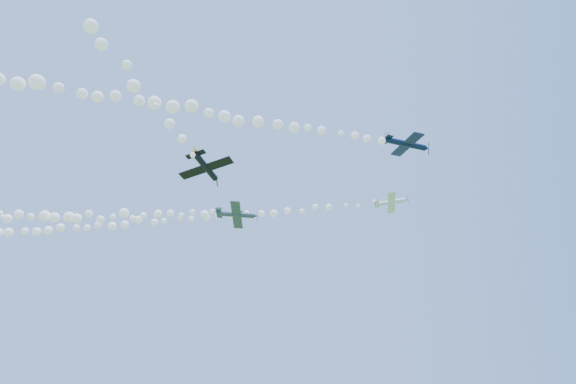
# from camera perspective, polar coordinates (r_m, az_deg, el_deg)

# --- Properties ---
(plane_white) EXTENTS (6.75, 6.97, 1.90)m
(plane_white) POSITION_cam_1_polar(r_m,az_deg,el_deg) (94.95, 12.13, -1.17)
(plane_white) COLOR white
(smoke_trail_white) EXTENTS (81.46, 5.88, 2.85)m
(smoke_trail_white) POSITION_cam_1_polar(r_m,az_deg,el_deg) (100.54, -12.87, -3.13)
(smoke_trail_white) COLOR white
(plane_navy) EXTENTS (7.76, 8.17, 2.85)m
(plane_navy) POSITION_cam_1_polar(r_m,az_deg,el_deg) (76.41, 13.87, 5.55)
(plane_navy) COLOR #0C1635
(smoke_trail_navy) EXTENTS (80.54, 30.98, 3.06)m
(smoke_trail_navy) POSITION_cam_1_polar(r_m,az_deg,el_deg) (70.52, -21.59, 10.67)
(smoke_trail_navy) COLOR white
(plane_grey) EXTENTS (7.36, 7.76, 2.80)m
(plane_grey) POSITION_cam_1_polar(r_m,az_deg,el_deg) (81.26, -6.11, -2.67)
(plane_grey) COLOR #3A4654
(smoke_trail_grey) EXTENTS (68.06, 9.12, 3.29)m
(smoke_trail_grey) POSITION_cam_1_polar(r_m,az_deg,el_deg) (92.43, -29.18, -2.59)
(smoke_trail_grey) COLOR white
(plane_black) EXTENTS (6.74, 6.40, 2.01)m
(plane_black) POSITION_cam_1_polar(r_m,az_deg,el_deg) (58.52, -9.69, 2.91)
(plane_black) COLOR black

